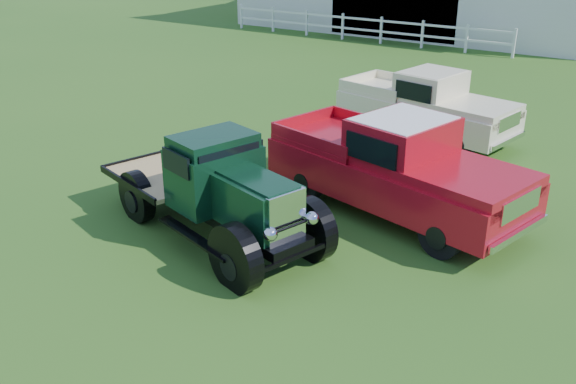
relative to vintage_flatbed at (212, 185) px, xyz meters
The scene contains 5 objects.
ground 1.77m from the vintage_flatbed, 35.43° to the right, with size 120.00×120.00×0.00m, color #2D5A1A.
fence_rail 20.32m from the vintage_flatbed, 109.55° to the left, with size 14.20×0.16×1.20m, color white, non-canonical shape.
vintage_flatbed is the anchor object (origin of this frame).
red_pickup 3.59m from the vintage_flatbed, 48.97° to the left, with size 5.44×2.09×1.98m, color #AE0F1D, non-canonical shape.
white_pickup 7.48m from the vintage_flatbed, 81.60° to the left, with size 4.79×1.86×1.76m, color #F3E8BD, non-canonical shape.
Camera 1 is at (5.75, -7.29, 5.44)m, focal length 40.00 mm.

